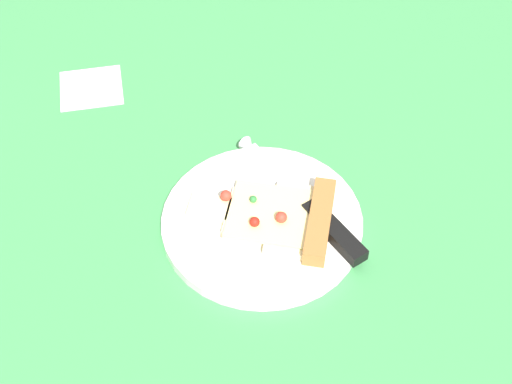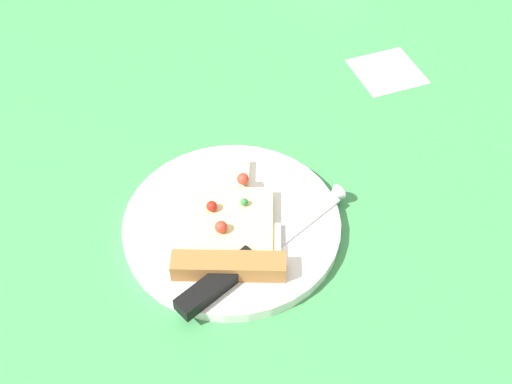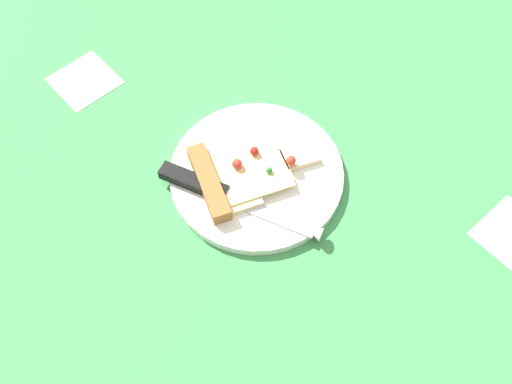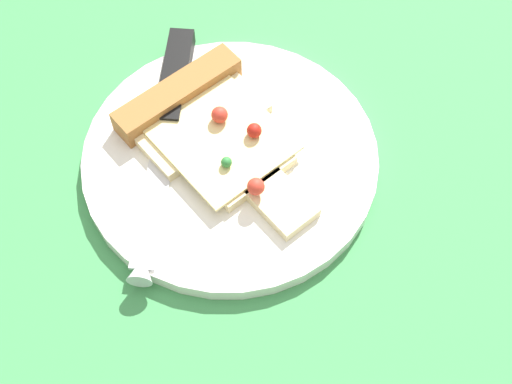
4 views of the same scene
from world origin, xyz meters
TOP-DOWN VIEW (x-y plane):
  - ground_plane at (0.04, -0.03)cm, footprint 129.37×129.37cm
  - plate at (3.93, -1.78)cm, footprint 24.63×24.63cm
  - pizza_slice at (6.29, -2.72)cm, footprint 19.05×14.37cm
  - knife at (9.98, -1.80)cm, footprint 11.46×22.86cm

SIDE VIEW (x-z plane):
  - ground_plane at x=0.04cm, z-range -3.00..0.00cm
  - plate at x=3.93cm, z-range 0.00..1.44cm
  - knife at x=9.98cm, z-range 0.82..3.27cm
  - pizza_slice at x=6.29cm, z-range 0.90..3.59cm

